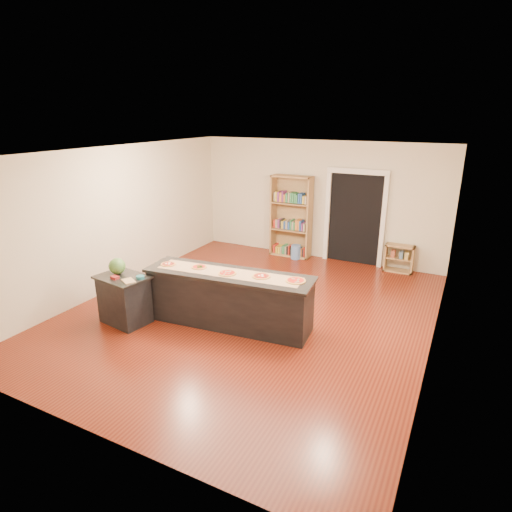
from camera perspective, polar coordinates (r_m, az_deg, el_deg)
The scene contains 17 objects.
room at distance 7.22m, azimuth -0.72°, elevation 2.55°, with size 6.00×7.00×2.80m.
doorway at distance 10.13m, azimuth 13.08°, elevation 5.62°, with size 1.40×0.09×2.21m.
kitchen_island at distance 7.13m, azimuth -3.62°, elevation -5.71°, with size 2.80×0.76×0.93m.
side_counter at distance 7.55m, azimuth -17.14°, elevation -5.52°, with size 0.84×0.61×0.83m.
bookshelf at distance 10.45m, azimuth 4.70°, elevation 5.25°, with size 0.99×0.35×1.98m, color #A98352.
low_shelf at distance 10.03m, azimuth 18.53°, elevation -0.30°, with size 0.62×0.27×0.62m, color #A98352.
waste_bin at distance 10.44m, azimuth 5.32°, elevation 0.54°, with size 0.23×0.23×0.34m, color #5881C4.
kraft_paper at distance 6.95m, azimuth -3.69°, elevation -2.24°, with size 2.43×0.44×0.00m, color #AB7C58.
watermelon at distance 7.48m, azimuth -18.03°, elevation -1.30°, with size 0.27×0.27×0.27m, color #144214.
cutting_board at distance 7.14m, azimuth -16.63°, elevation -3.21°, with size 0.25×0.16×0.02m, color tan.
package_red at distance 7.32m, azimuth -18.30°, elevation -2.74°, with size 0.13×0.09×0.05m, color maroon.
package_teal at distance 7.20m, azimuth -15.19°, elevation -2.77°, with size 0.13×0.13×0.05m, color #195966.
pizza_a at distance 7.45m, azimuth -11.62°, elevation -1.06°, with size 0.27×0.27×0.02m.
pizza_b at distance 7.23m, azimuth -7.59°, elevation -1.45°, with size 0.26×0.26×0.02m.
pizza_c at distance 6.91m, azimuth -3.86°, elevation -2.28°, with size 0.30×0.30×0.02m.
pizza_d at distance 6.77m, azimuth 0.71°, elevation -2.70°, with size 0.28×0.28×0.02m.
pizza_e at distance 6.62m, azimuth 5.31°, elevation -3.28°, with size 0.31×0.31×0.02m.
Camera 1 is at (3.22, -6.14, 3.40)m, focal length 30.00 mm.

